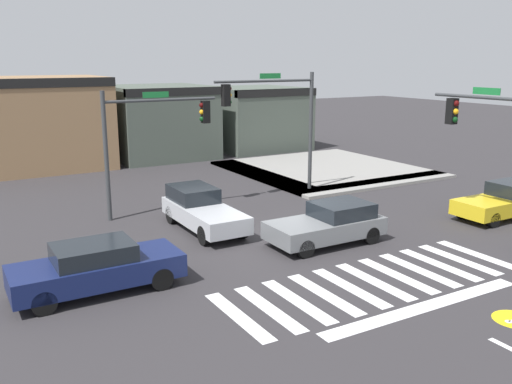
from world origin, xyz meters
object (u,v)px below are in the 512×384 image
traffic_signal_southeast (491,136)px  traffic_signal_northwest (153,129)px  car_yellow (505,200)px  traffic_signal_northeast (276,111)px  car_silver (202,210)px  car_gray (329,224)px  car_navy (97,267)px

traffic_signal_southeast → traffic_signal_northwest: 12.89m
car_yellow → traffic_signal_northeast: bearing=-51.2°
traffic_signal_northwest → car_yellow: traffic_signal_northwest is taller
traffic_signal_northeast → car_silver: bearing=30.0°
traffic_signal_northeast → traffic_signal_northwest: bearing=0.7°
car_gray → traffic_signal_southeast: bearing=152.0°
car_gray → car_silver: bearing=-50.1°
traffic_signal_southeast → traffic_signal_northeast: size_ratio=0.96×
traffic_signal_southeast → car_gray: traffic_signal_southeast is taller
traffic_signal_southeast → traffic_signal_northeast: (-2.84, 9.45, 0.27)m
car_yellow → car_gray: car_yellow is taller
traffic_signal_northwest → car_gray: size_ratio=1.25×
traffic_signal_northeast → car_gray: 7.89m
traffic_signal_northwest → traffic_signal_southeast: bearing=-46.7°
traffic_signal_southeast → car_silver: 10.76m
car_silver → car_gray: car_silver is taller
car_yellow → car_silver: size_ratio=0.95×
traffic_signal_southeast → traffic_signal_northeast: bearing=16.7°
traffic_signal_northwest → car_gray: 8.36m
car_silver → car_gray: (3.19, -3.82, -0.05)m
traffic_signal_northwest → car_silver: bearing=-75.5°
traffic_signal_northwest → traffic_signal_northeast: bearing=0.7°
traffic_signal_southeast → car_navy: size_ratio=1.19×
car_yellow → car_navy: size_ratio=0.92×
traffic_signal_northwest → car_yellow: size_ratio=1.20×
car_yellow → car_gray: bearing=-6.8°
car_yellow → car_gray: (-8.36, 1.00, -0.00)m
car_silver → traffic_signal_northeast: bearing=120.0°
traffic_signal_northwest → car_navy: size_ratio=1.11×
traffic_signal_southeast → car_silver: size_ratio=1.23×
traffic_signal_northwest → car_yellow: bearing=-32.2°
traffic_signal_northeast → car_navy: size_ratio=1.24×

